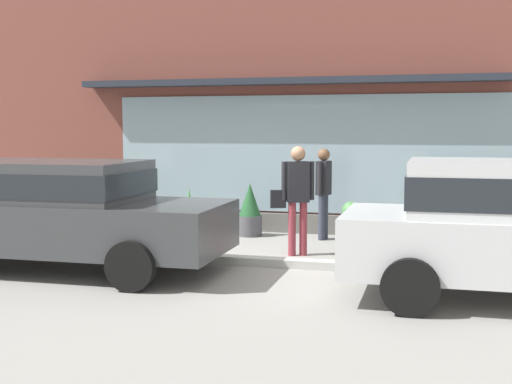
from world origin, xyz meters
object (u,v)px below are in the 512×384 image
(parked_car_dark_gray, at_px, (59,208))
(potted_plant_trailing_edge, at_px, (70,201))
(pedestrian_with_handbag, at_px, (296,192))
(potted_plant_corner_tall, at_px, (119,206))
(potted_plant_by_entrance, at_px, (250,211))
(pedestrian_passerby, at_px, (324,187))
(potted_plant_low_front, at_px, (473,216))
(fire_hydrant, at_px, (350,228))
(potted_plant_window_right, at_px, (189,212))

(parked_car_dark_gray, xyz_separation_m, potted_plant_trailing_edge, (-2.15, 3.86, -0.37))
(pedestrian_with_handbag, distance_m, potted_plant_corner_tall, 4.38)
(potted_plant_trailing_edge, relative_size, potted_plant_by_entrance, 0.92)
(pedestrian_with_handbag, bearing_deg, potted_plant_trailing_edge, -42.60)
(potted_plant_corner_tall, bearing_deg, potted_plant_trailing_edge, 174.37)
(parked_car_dark_gray, bearing_deg, pedestrian_passerby, 47.67)
(parked_car_dark_gray, bearing_deg, potted_plant_low_front, 30.55)
(fire_hydrant, bearing_deg, potted_plant_window_right, 156.40)
(potted_plant_trailing_edge, bearing_deg, potted_plant_window_right, -4.68)
(pedestrian_with_handbag, relative_size, potted_plant_low_front, 1.80)
(potted_plant_corner_tall, xyz_separation_m, potted_plant_by_entrance, (2.72, -0.12, 0.01))
(potted_plant_low_front, bearing_deg, fire_hydrant, -144.87)
(fire_hydrant, distance_m, potted_plant_low_front, 2.29)
(fire_hydrant, xyz_separation_m, potted_plant_by_entrance, (-2.06, 1.41, 0.03))
(potted_plant_trailing_edge, distance_m, potted_plant_corner_tall, 1.16)
(pedestrian_passerby, relative_size, potted_plant_trailing_edge, 1.82)
(parked_car_dark_gray, distance_m, potted_plant_low_front, 6.68)
(potted_plant_window_right, bearing_deg, potted_plant_low_front, -1.23)
(pedestrian_with_handbag, xyz_separation_m, parked_car_dark_gray, (-2.97, -1.97, -0.13))
(pedestrian_passerby, relative_size, potted_plant_by_entrance, 1.67)
(parked_car_dark_gray, distance_m, potted_plant_trailing_edge, 4.44)
(potted_plant_window_right, bearing_deg, potted_plant_by_entrance, -0.72)
(potted_plant_corner_tall, height_order, potted_plant_low_front, potted_plant_corner_tall)
(pedestrian_with_handbag, xyz_separation_m, potted_plant_window_right, (-2.45, 1.67, -0.60))
(potted_plant_by_entrance, bearing_deg, potted_plant_window_right, 179.28)
(potted_plant_low_front, bearing_deg, pedestrian_with_handbag, -149.83)
(potted_plant_trailing_edge, bearing_deg, pedestrian_passerby, -2.96)
(potted_plant_corner_tall, distance_m, potted_plant_low_front, 6.66)
(fire_hydrant, distance_m, potted_plant_by_entrance, 2.50)
(pedestrian_passerby, bearing_deg, potted_plant_corner_tall, -80.75)
(fire_hydrant, bearing_deg, potted_plant_by_entrance, 145.55)
(potted_plant_corner_tall, xyz_separation_m, potted_plant_low_front, (6.65, -0.21, 0.06))
(pedestrian_with_handbag, xyz_separation_m, potted_plant_trailing_edge, (-5.12, 1.89, -0.50))
(potted_plant_corner_tall, relative_size, potted_plant_window_right, 1.11)
(potted_plant_by_entrance, bearing_deg, fire_hydrant, -34.45)
(pedestrian_passerby, bearing_deg, potted_plant_by_entrance, -80.13)
(parked_car_dark_gray, bearing_deg, fire_hydrant, 28.92)
(pedestrian_with_handbag, xyz_separation_m, potted_plant_low_front, (2.69, 1.56, -0.49))
(pedestrian_passerby, xyz_separation_m, parked_car_dark_gray, (-3.11, -3.59, -0.07))
(pedestrian_with_handbag, relative_size, parked_car_dark_gray, 0.37)
(pedestrian_with_handbag, height_order, potted_plant_window_right, pedestrian_with_handbag)
(parked_car_dark_gray, relative_size, potted_plant_trailing_edge, 5.13)
(potted_plant_window_right, xyz_separation_m, potted_plant_by_entrance, (1.21, -0.02, 0.05))
(potted_plant_by_entrance, bearing_deg, pedestrian_passerby, -1.58)
(pedestrian_with_handbag, xyz_separation_m, pedestrian_passerby, (0.14, 1.62, -0.06))
(potted_plant_trailing_edge, distance_m, potted_plant_by_entrance, 3.88)
(potted_plant_corner_tall, bearing_deg, fire_hydrant, -17.76)
(fire_hydrant, xyz_separation_m, potted_plant_low_front, (1.87, 1.32, 0.08))
(pedestrian_passerby, height_order, potted_plant_window_right, pedestrian_passerby)
(potted_plant_trailing_edge, bearing_deg, potted_plant_corner_tall, -5.63)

